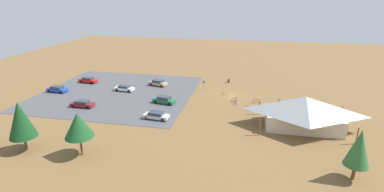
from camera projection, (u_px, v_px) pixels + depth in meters
name	position (u px, v px, depth m)	size (l,w,h in m)	color
ground	(230.00, 95.00, 65.27)	(160.00, 160.00, 0.00)	brown
parking_lot_asphalt	(118.00, 92.00, 67.05)	(33.76, 32.07, 0.05)	#4C4C51
bike_pavilion	(304.00, 110.00, 48.68)	(14.68, 9.15, 5.56)	beige
trash_bin	(229.00, 81.00, 74.31)	(0.60, 0.60, 0.90)	brown
lot_sign	(204.00, 84.00, 68.40)	(0.56, 0.08, 2.20)	#99999E
pine_center	(78.00, 125.00, 39.89)	(3.94, 3.94, 6.36)	brown
pine_far_west	(359.00, 148.00, 34.60)	(2.91, 2.91, 6.67)	brown
pine_midwest	(20.00, 120.00, 41.08)	(3.79, 3.79, 7.45)	brown
bicycle_green_mid_cluster	(256.00, 101.00, 60.74)	(1.52, 0.91, 0.79)	black
bicycle_yellow_back_row	(224.00, 94.00, 64.61)	(1.57, 0.78, 0.90)	black
bicycle_orange_yard_left	(235.00, 100.00, 61.52)	(1.19, 1.23, 0.84)	black
bicycle_blue_by_bin	(279.00, 102.00, 60.26)	(0.77, 1.56, 0.88)	black
bicycle_purple_edge_north	(248.00, 108.00, 56.95)	(1.39, 1.15, 0.92)	black
bicycle_silver_trailside	(235.00, 103.00, 59.83)	(0.65, 1.69, 0.93)	black
bicycle_red_yard_front	(297.00, 103.00, 59.81)	(0.61, 1.61, 0.83)	black
car_red_inner_stall	(88.00, 80.00, 73.95)	(4.86, 2.32, 1.41)	red
car_blue_aisle_side	(57.00, 89.00, 67.08)	(4.75, 2.29, 1.40)	#1E42B2
car_silver_front_row	(156.00, 115.00, 52.83)	(4.75, 2.28, 1.32)	#BCBCC1
car_green_by_curb	(164.00, 100.00, 60.30)	(4.87, 2.80, 1.46)	#1E6B3D
car_maroon_near_entry	(82.00, 104.00, 58.33)	(4.67, 1.95, 1.33)	maroon
car_white_far_end	(124.00, 88.00, 67.73)	(4.66, 2.21, 1.32)	white
car_tan_second_row	(158.00, 83.00, 71.67)	(4.84, 3.02, 1.41)	tan
visitor_crossing_yard	(307.00, 102.00, 58.76)	(0.36, 0.36, 1.82)	#2D3347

